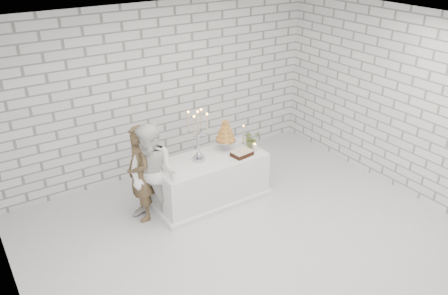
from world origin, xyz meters
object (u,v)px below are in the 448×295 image
(candelabra, at_px, (198,136))
(croquembouche, at_px, (226,134))
(groom, at_px, (140,174))
(cake_table, at_px, (210,179))
(bride, at_px, (153,175))

(candelabra, distance_m, croquembouche, 0.60)
(groom, distance_m, candelabra, 1.05)
(groom, relative_size, candelabra, 1.81)
(cake_table, relative_size, croquembouche, 3.34)
(cake_table, bearing_deg, groom, 173.00)
(bride, bearing_deg, candelabra, 59.07)
(groom, height_order, bride, bride)
(groom, xyz_separation_m, candelabra, (0.96, -0.10, 0.41))
(cake_table, relative_size, candelabra, 2.14)
(croquembouche, bearing_deg, groom, -179.82)
(cake_table, height_order, croquembouche, croquembouche)
(candelabra, bearing_deg, groom, 174.33)
(croquembouche, bearing_deg, cake_table, -159.47)
(cake_table, distance_m, croquembouche, 0.77)
(cake_table, relative_size, bride, 1.14)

